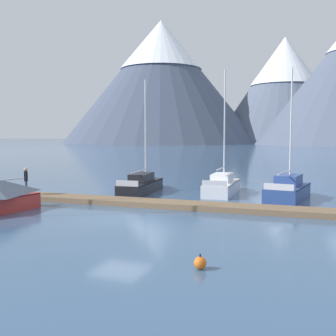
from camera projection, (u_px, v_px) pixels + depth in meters
ground_plane at (120, 219)px, 19.75m from camera, size 700.00×700.00×0.00m
mountain_west_summit at (161, 80)px, 202.54m from camera, size 95.08×95.08×59.21m
mountain_central_massif at (284, 88)px, 206.45m from camera, size 70.21×70.21×52.28m
dock at (155, 203)px, 23.42m from camera, size 29.03×3.27×0.30m
sailboat_mid_dock_port at (143, 184)px, 29.24m from camera, size 2.43×6.97×7.88m
sailboat_mid_dock_starboard at (223, 185)px, 28.40m from camera, size 2.14×6.05×8.46m
sailboat_far_berth at (289, 189)px, 25.95m from camera, size 2.41×6.14×8.11m
person_on_dock at (26, 179)px, 25.74m from camera, size 0.42×0.46×1.69m
mooring_buoy_channel_marker at (200, 263)px, 12.37m from camera, size 0.38×0.38×0.46m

